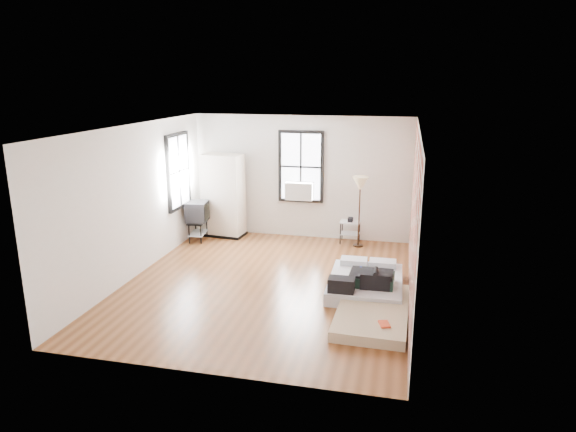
% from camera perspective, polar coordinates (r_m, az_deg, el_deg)
% --- Properties ---
extents(ground, '(6.00, 6.00, 0.00)m').
position_cam_1_polar(ground, '(9.35, -2.32, -7.51)').
color(ground, brown).
rests_on(ground, ground).
extents(room_shell, '(5.02, 6.02, 2.80)m').
position_cam_1_polar(room_shell, '(9.12, -0.43, 3.35)').
color(room_shell, silver).
rests_on(room_shell, ground).
extents(mattress_main, '(1.27, 1.71, 0.54)m').
position_cam_1_polar(mattress_main, '(9.10, 8.58, -7.30)').
color(mattress_main, silver).
rests_on(mattress_main, ground).
extents(mattress_bare, '(1.12, 2.05, 0.44)m').
position_cam_1_polar(mattress_bare, '(8.37, 9.38, -9.55)').
color(mattress_bare, tan).
rests_on(mattress_bare, ground).
extents(wardrobe, '(1.02, 0.66, 1.92)m').
position_cam_1_polar(wardrobe, '(12.00, -7.23, 2.25)').
color(wardrobe, black).
rests_on(wardrobe, ground).
extents(side_table, '(0.45, 0.36, 0.59)m').
position_cam_1_polar(side_table, '(11.55, 6.92, -1.13)').
color(side_table, black).
rests_on(side_table, ground).
extents(floor_lamp, '(0.33, 0.33, 1.55)m').
position_cam_1_polar(floor_lamp, '(11.13, 8.03, 3.16)').
color(floor_lamp, '#321F10').
rests_on(floor_lamp, ground).
extents(tv_stand, '(0.51, 0.68, 0.90)m').
position_cam_1_polar(tv_stand, '(11.78, -10.01, 0.33)').
color(tv_stand, black).
rests_on(tv_stand, ground).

